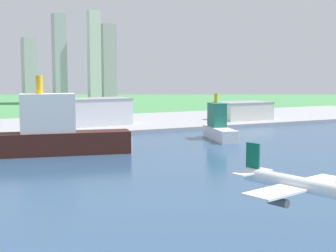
{
  "coord_description": "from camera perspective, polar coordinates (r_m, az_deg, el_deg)",
  "views": [
    {
      "loc": [
        -54.93,
        60.55,
        49.13
      ],
      "look_at": [
        7.7,
        190.56,
        32.98
      ],
      "focal_mm": 54.02,
      "sensor_mm": 36.0,
      "label": 1
    }
  ],
  "objects": [
    {
      "name": "ferry_boat",
      "position": [
        357.27,
        5.74,
        -0.05
      ],
      "size": [
        21.16,
        46.13,
        32.25
      ],
      "color": "white",
      "rests_on": "water_bay"
    },
    {
      "name": "airplane_landing",
      "position": [
        118.62,
        15.23,
        -6.54
      ],
      "size": [
        32.04,
        37.84,
        11.37
      ],
      "color": "white"
    },
    {
      "name": "water_bay",
      "position": [
        193.97,
        -8.51,
        -8.34
      ],
      "size": [
        840.0,
        360.0,
        0.15
      ],
      "primitive_type": "cube",
      "color": "#2D4C70",
      "rests_on": "ground"
    },
    {
      "name": "warehouse_main",
      "position": [
        429.98,
        -8.6,
        1.61
      ],
      "size": [
        63.45,
        31.15,
        22.64
      ],
      "color": "silver",
      "rests_on": "industrial_pier"
    },
    {
      "name": "cargo_ship",
      "position": [
        298.2,
        -12.81,
        -0.76
      ],
      "size": [
        86.34,
        32.26,
        45.75
      ],
      "color": "#381914",
      "rests_on": "water_bay"
    },
    {
      "name": "warehouse_annex",
      "position": [
        478.96,
        8.47,
        1.73
      ],
      "size": [
        48.7,
        32.22,
        16.67
      ],
      "color": "silver",
      "rests_on": "industrial_pier"
    },
    {
      "name": "industrial_pier",
      "position": [
        435.59,
        -18.32,
        -0.25
      ],
      "size": [
        840.0,
        140.0,
        2.5
      ],
      "primitive_type": "cube",
      "color": "#99999D",
      "rests_on": "ground"
    },
    {
      "name": "ground_plane",
      "position": [
        250.53,
        -12.6,
        -5.08
      ],
      "size": [
        2400.0,
        2400.0,
        0.0
      ],
      "primitive_type": "plane",
      "color": "#488B4F"
    }
  ]
}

